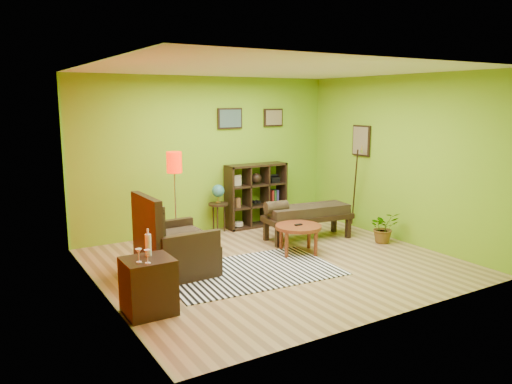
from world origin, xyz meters
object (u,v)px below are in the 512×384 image
coffee_table (298,229)px  globe_table (218,196)px  side_cabinet (148,286)px  bench (306,213)px  armchair (173,250)px  cube_shelf (257,195)px  floor_lamp (174,171)px  potted_plant (383,230)px

coffee_table → globe_table: globe_table is taller
side_cabinet → bench: (3.35, 1.55, 0.14)m
armchair → cube_shelf: cube_shelf is taller
armchair → globe_table: (1.55, 1.67, 0.32)m
armchair → floor_lamp: 1.40m
side_cabinet → armchair: bearing=56.3°
coffee_table → cube_shelf: cube_shelf is taller
armchair → floor_lamp: size_ratio=0.71×
globe_table → bench: (1.07, -1.20, -0.21)m
armchair → floor_lamp: (0.43, 0.93, 0.95)m
armchair → side_cabinet: armchair is taller
bench → potted_plant: bench is taller
side_cabinet → cube_shelf: 4.19m
armchair → cube_shelf: 2.95m
cube_shelf → bench: 1.27m
globe_table → bench: size_ratio=0.54×
coffee_table → side_cabinet: (-2.78, -0.98, -0.06)m
floor_lamp → potted_plant: (3.21, -1.30, -1.09)m
coffee_table → side_cabinet: bearing=-160.5°
floor_lamp → bench: (2.20, -0.46, -0.83)m
floor_lamp → potted_plant: 3.63m
bench → floor_lamp: bearing=168.3°
coffee_table → potted_plant: bearing=-9.8°
armchair → globe_table: 2.31m
side_cabinet → potted_plant: side_cabinet is taller
coffee_table → globe_table: size_ratio=0.82×
globe_table → bench: globe_table is taller
coffee_table → armchair: size_ratio=0.64×
cube_shelf → potted_plant: bearing=-59.0°
floor_lamp → bench: size_ratio=0.99×
armchair → potted_plant: armchair is taller
side_cabinet → bench: 3.69m
armchair → potted_plant: size_ratio=2.14×
globe_table → armchair: bearing=-132.9°
armchair → floor_lamp: floor_lamp is taller
cube_shelf → potted_plant: size_ratio=2.25×
bench → potted_plant: (1.02, -0.84, -0.26)m
coffee_table → side_cabinet: 2.95m
armchair → potted_plant: 3.67m
coffee_table → armchair: (-2.07, 0.09, -0.04)m
cube_shelf → globe_table: bearing=-177.5°
floor_lamp → cube_shelf: size_ratio=1.33×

